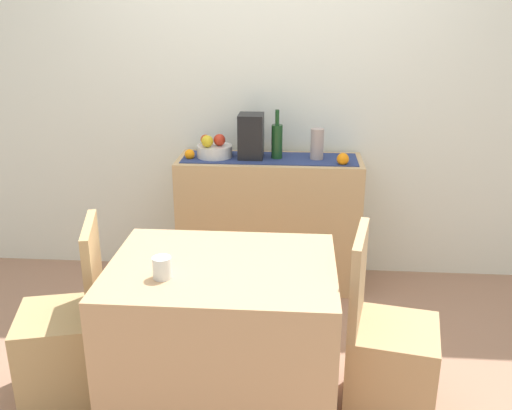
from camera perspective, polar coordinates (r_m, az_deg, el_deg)
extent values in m
cube|color=#9E735C|center=(3.27, -0.54, -15.18)|extent=(6.40, 6.40, 0.02)
cube|color=silver|center=(3.89, 0.92, 12.18)|extent=(6.40, 0.06, 2.70)
cube|color=tan|center=(3.86, 1.33, -1.75)|extent=(1.21, 0.42, 0.89)
cube|color=navy|center=(3.72, 1.38, 4.73)|extent=(1.14, 0.32, 0.01)
cylinder|color=silver|center=(3.75, -4.18, 5.43)|extent=(0.23, 0.23, 0.08)
sphere|color=red|center=(3.72, -3.70, 6.55)|extent=(0.08, 0.08, 0.08)
sphere|color=gold|center=(3.69, -4.92, 6.41)|extent=(0.08, 0.08, 0.08)
sphere|color=#B03E19|center=(3.76, -5.11, 6.58)|extent=(0.07, 0.07, 0.07)
cylinder|color=#173E1C|center=(3.69, 2.12, 6.35)|extent=(0.07, 0.07, 0.23)
cylinder|color=#173E1C|center=(3.66, 2.15, 8.81)|extent=(0.03, 0.03, 0.10)
cube|color=black|center=(3.69, -0.51, 6.91)|extent=(0.16, 0.18, 0.29)
cylinder|color=#A08F8D|center=(3.69, 6.16, 6.09)|extent=(0.08, 0.08, 0.20)
sphere|color=orange|center=(3.73, -6.69, 5.09)|extent=(0.07, 0.07, 0.07)
sphere|color=orange|center=(3.60, 8.73, 4.59)|extent=(0.08, 0.08, 0.08)
cube|color=tan|center=(2.76, -3.30, -12.93)|extent=(1.03, 0.79, 0.74)
cylinder|color=silver|center=(2.47, -9.43, -6.23)|extent=(0.08, 0.08, 0.10)
cube|color=tan|center=(3.04, -18.77, -13.98)|extent=(0.49, 0.49, 0.45)
cube|color=tan|center=(2.80, -16.11, -6.15)|extent=(0.14, 0.40, 0.45)
cube|color=tan|center=(2.86, 13.42, -15.73)|extent=(0.47, 0.47, 0.45)
cube|color=tan|center=(2.63, 10.25, -7.31)|extent=(0.12, 0.40, 0.45)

